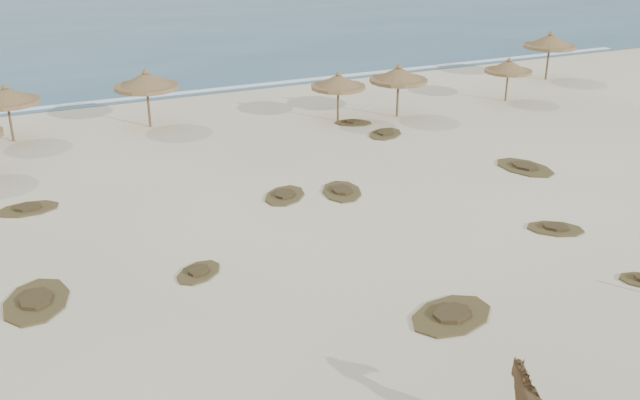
{
  "coord_description": "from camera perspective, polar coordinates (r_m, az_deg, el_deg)",
  "views": [
    {
      "loc": [
        -9.34,
        -14.59,
        10.03
      ],
      "look_at": [
        0.07,
        5.0,
        1.14
      ],
      "focal_mm": 40.0,
      "sensor_mm": 36.0,
      "label": 1
    }
  ],
  "objects": [
    {
      "name": "ground",
      "position": [
        20.01,
        6.08,
        -7.96
      ],
      "size": [
        160.0,
        160.0,
        0.0
      ],
      "primitive_type": "plane",
      "color": "#F4EAC9",
      "rests_on": "ground"
    },
    {
      "name": "scrub_9",
      "position": [
        19.45,
        10.48,
        -9.03
      ],
      "size": [
        3.01,
        2.38,
        0.16
      ],
      "rotation": [
        0.0,
        0.0,
        0.29
      ],
      "color": "brown",
      "rests_on": "ground"
    },
    {
      "name": "palapa_2",
      "position": [
        35.73,
        -23.81,
        7.58
      ],
      "size": [
        3.38,
        3.38,
        2.74
      ],
      "rotation": [
        0.0,
        0.0,
        -0.17
      ],
      "color": "brown",
      "rests_on": "ground"
    },
    {
      "name": "ocean",
      "position": [
        90.63,
        -20.25,
        14.58
      ],
      "size": [
        200.0,
        100.0,
        0.01
      ],
      "primitive_type": "cube",
      "color": "#255471",
      "rests_on": "ground"
    },
    {
      "name": "scrub_2",
      "position": [
        21.54,
        -9.69,
        -5.7
      ],
      "size": [
        1.97,
        1.89,
        0.16
      ],
      "rotation": [
        0.0,
        0.0,
        0.69
      ],
      "color": "brown",
      "rests_on": "ground"
    },
    {
      "name": "scrub_5",
      "position": [
        30.95,
        16.06,
        2.55
      ],
      "size": [
        2.17,
        2.96,
        0.16
      ],
      "rotation": [
        0.0,
        0.0,
        1.73
      ],
      "color": "brown",
      "rests_on": "ground"
    },
    {
      "name": "scrub_1",
      "position": [
        21.25,
        -21.75,
        -7.5
      ],
      "size": [
        2.38,
        3.04,
        0.16
      ],
      "rotation": [
        0.0,
        0.0,
        1.31
      ],
      "color": "brown",
      "rests_on": "ground"
    },
    {
      "name": "scrub_4",
      "position": [
        25.32,
        18.31,
        -2.16
      ],
      "size": [
        2.27,
        2.11,
        0.16
      ],
      "rotation": [
        0.0,
        0.0,
        2.52
      ],
      "color": "brown",
      "rests_on": "ground"
    },
    {
      "name": "palapa_5",
      "position": [
        37.11,
        6.31,
        9.88
      ],
      "size": [
        3.81,
        3.81,
        2.79
      ],
      "rotation": [
        0.0,
        0.0,
        -0.35
      ],
      "color": "brown",
      "rests_on": "ground"
    },
    {
      "name": "scrub_10",
      "position": [
        36.19,
        2.69,
        6.22
      ],
      "size": [
        2.25,
        1.99,
        0.16
      ],
      "rotation": [
        0.0,
        0.0,
        2.63
      ],
      "color": "brown",
      "rests_on": "ground"
    },
    {
      "name": "palapa_4",
      "position": [
        36.1,
        1.47,
        9.4
      ],
      "size": [
        3.58,
        3.58,
        2.59
      ],
      "rotation": [
        0.0,
        0.0,
        -0.38
      ],
      "color": "brown",
      "rests_on": "ground"
    },
    {
      "name": "foam_line",
      "position": [
        42.84,
        -12.47,
        8.19
      ],
      "size": [
        70.0,
        0.6,
        0.01
      ],
      "primitive_type": "cube",
      "color": "white",
      "rests_on": "ground"
    },
    {
      "name": "scrub_13",
      "position": [
        26.83,
        -2.84,
        0.39
      ],
      "size": [
        2.48,
        2.54,
        0.16
      ],
      "rotation": [
        0.0,
        0.0,
        0.84
      ],
      "color": "brown",
      "rests_on": "ground"
    },
    {
      "name": "palapa_3",
      "position": [
        36.05,
        -13.73,
        9.19
      ],
      "size": [
        3.76,
        3.76,
        2.93
      ],
      "rotation": [
        0.0,
        0.0,
        0.23
      ],
      "color": "brown",
      "rests_on": "ground"
    },
    {
      "name": "scrub_14",
      "position": [
        27.69,
        -22.32,
        -0.63
      ],
      "size": [
        2.18,
        1.43,
        0.16
      ],
      "rotation": [
        0.0,
        0.0,
        0.01
      ],
      "color": "brown",
      "rests_on": "ground"
    },
    {
      "name": "scrub_3",
      "position": [
        27.2,
        1.75,
        0.72
      ],
      "size": [
        2.19,
        2.66,
        0.16
      ],
      "rotation": [
        0.0,
        0.0,
        1.22
      ],
      "color": "brown",
      "rests_on": "ground"
    },
    {
      "name": "palapa_7",
      "position": [
        47.67,
        17.93,
        11.95
      ],
      "size": [
        3.79,
        3.79,
        3.05
      ],
      "rotation": [
        0.0,
        0.0,
        0.18
      ],
      "color": "brown",
      "rests_on": "ground"
    },
    {
      "name": "palapa_6",
      "position": [
        41.49,
        14.86,
        10.24
      ],
      "size": [
        2.98,
        2.98,
        2.47
      ],
      "rotation": [
        0.0,
        0.0,
        0.14
      ],
      "color": "brown",
      "rests_on": "ground"
    },
    {
      "name": "scrub_7",
      "position": [
        34.45,
        5.25,
        5.31
      ],
      "size": [
        2.57,
        2.42,
        0.16
      ],
      "rotation": [
        0.0,
        0.0,
        0.65
      ],
      "color": "brown",
      "rests_on": "ground"
    }
  ]
}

